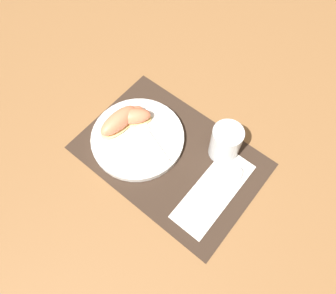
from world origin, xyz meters
The scene contains 11 objects.
ground_plane centered at (0.00, 0.00, 0.00)m, with size 3.00×3.00×0.00m, color olive.
placemat centered at (0.00, 0.00, 0.00)m, with size 0.46×0.31×0.00m.
plate centered at (-0.10, -0.02, 0.01)m, with size 0.24×0.24×0.02m.
juice_glass centered at (0.10, 0.10, 0.05)m, with size 0.08×0.08×0.10m.
napkin centered at (0.14, -0.01, 0.01)m, with size 0.09×0.24×0.00m.
knife centered at (0.13, -0.01, 0.01)m, with size 0.03×0.20×0.01m.
spoon centered at (0.16, 0.02, 0.01)m, with size 0.04×0.19×0.01m.
fork centered at (-0.08, 0.00, 0.02)m, with size 0.17×0.07×0.00m.
citrus_wedge_0 centered at (-0.14, 0.01, 0.04)m, with size 0.10×0.10×0.04m.
citrus_wedge_1 centered at (-0.15, 0.01, 0.03)m, with size 0.07×0.11×0.03m.
citrus_wedge_2 centered at (-0.16, -0.02, 0.04)m, with size 0.06×0.12×0.05m.
Camera 1 is at (0.24, -0.30, 0.76)m, focal length 35.00 mm.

